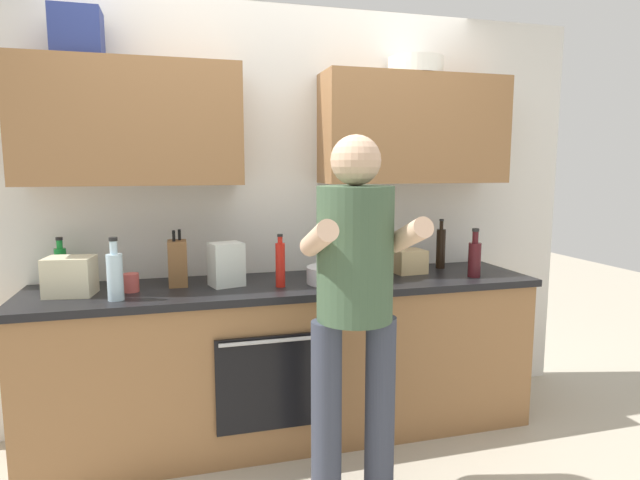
{
  "coord_description": "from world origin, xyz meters",
  "views": [
    {
      "loc": [
        -0.61,
        -2.85,
        1.54
      ],
      "look_at": [
        0.15,
        -0.1,
        1.15
      ],
      "focal_mm": 29.47,
      "sensor_mm": 36.0,
      "label": 1
    }
  ],
  "objects": [
    {
      "name": "potted_herb",
      "position": [
        0.52,
        -0.06,
        1.07
      ],
      "size": [
        0.18,
        0.18,
        0.28
      ],
      "color": "#9E6647",
      "rests_on": "counter"
    },
    {
      "name": "ground_plane",
      "position": [
        0.0,
        0.0,
        0.0
      ],
      "size": [
        12.0,
        12.0,
        0.0
      ],
      "primitive_type": "plane",
      "color": "#B2A893"
    },
    {
      "name": "back_wall_unit",
      "position": [
        -0.0,
        0.27,
        1.5
      ],
      "size": [
        4.0,
        0.39,
        2.5
      ],
      "color": "silver",
      "rests_on": "ground"
    },
    {
      "name": "grocery_bag_produce",
      "position": [
        -0.35,
        0.01,
        1.02
      ],
      "size": [
        0.2,
        0.18,
        0.24
      ],
      "primitive_type": "cube",
      "rotation": [
        0.0,
        0.0,
        0.28
      ],
      "color": "silver",
      "rests_on": "counter"
    },
    {
      "name": "knife_block",
      "position": [
        -0.61,
        0.09,
        1.03
      ],
      "size": [
        0.1,
        0.14,
        0.31
      ],
      "color": "brown",
      "rests_on": "counter"
    },
    {
      "name": "bottle_hotsauce",
      "position": [
        -0.07,
        -0.09,
        1.03
      ],
      "size": [
        0.05,
        0.05,
        0.29
      ],
      "color": "red",
      "rests_on": "counter"
    },
    {
      "name": "grocery_bag_rice",
      "position": [
        -1.14,
        0.0,
        1.0
      ],
      "size": [
        0.25,
        0.21,
        0.2
      ],
      "primitive_type": "cube",
      "rotation": [
        0.0,
        0.0,
        -0.15
      ],
      "color": "beige",
      "rests_on": "counter"
    },
    {
      "name": "mixing_bowl",
      "position": [
        0.22,
        -0.07,
        0.95
      ],
      "size": [
        0.28,
        0.28,
        0.09
      ],
      "primitive_type": "cylinder",
      "color": "silver",
      "rests_on": "counter"
    },
    {
      "name": "cup_ceramic",
      "position": [
        -0.85,
        0.0,
        0.95
      ],
      "size": [
        0.08,
        0.08,
        0.1
      ],
      "primitive_type": "cylinder",
      "color": "#BF4C47",
      "rests_on": "counter"
    },
    {
      "name": "bottle_soda",
      "position": [
        -1.22,
        0.22,
        1.02
      ],
      "size": [
        0.06,
        0.06,
        0.27
      ],
      "color": "#198C33",
      "rests_on": "counter"
    },
    {
      "name": "counter",
      "position": [
        -0.0,
        -0.0,
        0.45
      ],
      "size": [
        2.84,
        0.67,
        0.9
      ],
      "color": "olive",
      "rests_on": "ground"
    },
    {
      "name": "bottle_water",
      "position": [
        -0.91,
        -0.17,
        1.03
      ],
      "size": [
        0.08,
        0.08,
        0.31
      ],
      "color": "silver",
      "rests_on": "counter"
    },
    {
      "name": "bottle_wine",
      "position": [
        1.09,
        -0.14,
        1.02
      ],
      "size": [
        0.07,
        0.07,
        0.29
      ],
      "color": "#471419",
      "rests_on": "counter"
    },
    {
      "name": "grocery_bag_bread",
      "position": [
        0.76,
        0.07,
        0.97
      ],
      "size": [
        0.2,
        0.17,
        0.14
      ],
      "primitive_type": "cube",
      "rotation": [
        0.0,
        0.0,
        0.08
      ],
      "color": "tan",
      "rests_on": "counter"
    },
    {
      "name": "bottle_soy",
      "position": [
        1.02,
        0.16,
        1.03
      ],
      "size": [
        0.06,
        0.06,
        0.32
      ],
      "color": "black",
      "rests_on": "counter"
    },
    {
      "name": "person_standing",
      "position": [
        0.15,
        -0.69,
        1.0
      ],
      "size": [
        0.49,
        0.45,
        1.68
      ],
      "color": "#383D4C",
      "rests_on": "ground"
    }
  ]
}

